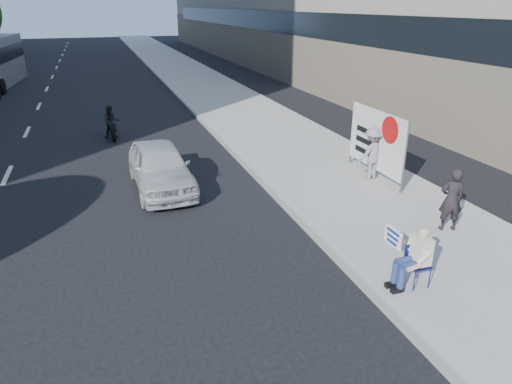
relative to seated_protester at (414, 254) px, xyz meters
name	(u,v)px	position (x,y,z in m)	size (l,w,h in m)	color
ground	(265,256)	(-2.29, 2.25, -0.87)	(160.00, 160.00, 0.00)	black
near_sidewalk	(217,94)	(1.71, 22.25, -0.80)	(5.00, 120.00, 0.15)	#A5A29A
seated_protester	(414,254)	(0.00, 0.00, 0.00)	(0.83, 1.12, 1.31)	#131453
jogger	(372,153)	(2.56, 5.58, 0.13)	(1.10, 0.63, 1.70)	gray
pedestrian_woman	(451,200)	(2.43, 1.79, 0.09)	(0.59, 0.39, 1.63)	black
protest_banner	(376,140)	(2.74, 5.68, 0.53)	(0.08, 3.06, 2.20)	#4C4C4C
white_sedan_near	(160,167)	(-3.93, 7.32, -0.15)	(1.70, 4.23, 1.44)	silver
motorcycle	(112,123)	(-5.10, 13.96, -0.24)	(0.72, 2.05, 1.42)	black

